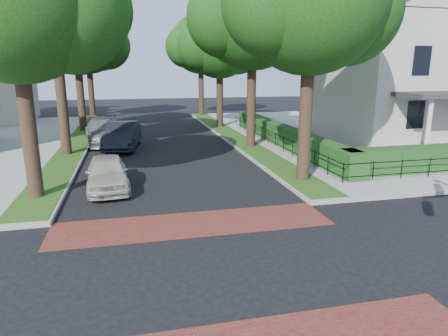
{
  "coord_description": "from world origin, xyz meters",
  "views": [
    {
      "loc": [
        -1.78,
        -8.88,
        4.93
      ],
      "look_at": [
        1.24,
        4.1,
        1.6
      ],
      "focal_mm": 32.0,
      "sensor_mm": 36.0,
      "label": 1
    }
  ],
  "objects": [
    {
      "name": "ground",
      "position": [
        0.0,
        0.0,
        0.0
      ],
      "size": [
        120.0,
        120.0,
        0.0
      ],
      "primitive_type": "plane",
      "color": "black",
      "rests_on": "ground"
    },
    {
      "name": "sidewalk_ne",
      "position": [
        19.5,
        19.0,
        0.07
      ],
      "size": [
        30.0,
        30.0,
        0.15
      ],
      "primitive_type": "cube",
      "color": "gray",
      "rests_on": "ground"
    },
    {
      "name": "crosswalk_far",
      "position": [
        0.0,
        3.2,
        0.01
      ],
      "size": [
        9.0,
        2.2,
        0.01
      ],
      "primitive_type": "cube",
      "color": "maroon",
      "rests_on": "ground"
    },
    {
      "name": "grass_strip_ne",
      "position": [
        5.4,
        19.1,
        0.16
      ],
      "size": [
        1.6,
        29.8,
        0.02
      ],
      "primitive_type": "cube",
      "color": "#1A4313",
      "rests_on": "sidewalk_ne"
    },
    {
      "name": "grass_strip_nw",
      "position": [
        -5.4,
        19.1,
        0.16
      ],
      "size": [
        1.6,
        29.8,
        0.02
      ],
      "primitive_type": "cube",
      "color": "#1A4313",
      "rests_on": "sidewalk_nw"
    },
    {
      "name": "tree_right_near",
      "position": [
        5.6,
        7.24,
        7.63
      ],
      "size": [
        7.75,
        6.67,
        10.66
      ],
      "color": "black",
      "rests_on": "sidewalk_ne"
    },
    {
      "name": "tree_right_mid",
      "position": [
        5.61,
        15.25,
        7.99
      ],
      "size": [
        8.25,
        7.09,
        11.22
      ],
      "color": "black",
      "rests_on": "sidewalk_ne"
    },
    {
      "name": "tree_right_far",
      "position": [
        5.6,
        24.22,
        6.91
      ],
      "size": [
        7.25,
        6.23,
        9.74
      ],
      "color": "black",
      "rests_on": "sidewalk_ne"
    },
    {
      "name": "tree_right_back",
      "position": [
        5.6,
        33.23,
        7.27
      ],
      "size": [
        7.5,
        6.45,
        10.2
      ],
      "color": "black",
      "rests_on": "sidewalk_ne"
    },
    {
      "name": "tree_left_mid",
      "position": [
        -5.39,
        15.24,
        8.34
      ],
      "size": [
        8.0,
        6.88,
        11.48
      ],
      "color": "black",
      "rests_on": "sidewalk_nw"
    },
    {
      "name": "tree_left_far",
      "position": [
        -5.4,
        24.22,
        7.12
      ],
      "size": [
        7.0,
        6.02,
        9.86
      ],
      "color": "black",
      "rests_on": "sidewalk_nw"
    },
    {
      "name": "tree_left_back",
      "position": [
        -5.4,
        33.24,
        7.41
      ],
      "size": [
        7.75,
        6.66,
        10.44
      ],
      "color": "black",
      "rests_on": "sidewalk_nw"
    },
    {
      "name": "hedge_main_road",
      "position": [
        7.7,
        15.0,
        0.75
      ],
      "size": [
        1.0,
        18.0,
        1.2
      ],
      "primitive_type": "cube",
      "color": "#143C15",
      "rests_on": "sidewalk_ne"
    },
    {
      "name": "fence_main_road",
      "position": [
        6.9,
        15.0,
        0.6
      ],
      "size": [
        0.06,
        18.0,
        0.9
      ],
      "primitive_type": null,
      "color": "black",
      "rests_on": "sidewalk_ne"
    },
    {
      "name": "house_victorian",
      "position": [
        17.51,
        15.92,
        6.02
      ],
      "size": [
        13.0,
        13.05,
        12.48
      ],
      "color": "beige",
      "rests_on": "sidewalk_ne"
    },
    {
      "name": "parked_car_front",
      "position": [
        -2.88,
        7.86,
        0.71
      ],
      "size": [
        1.96,
        4.27,
        1.42
      ],
      "primitive_type": "imported",
      "rotation": [
        0.0,
        0.0,
        0.07
      ],
      "color": "beige",
      "rests_on": "ground"
    },
    {
      "name": "parked_car_middle",
      "position": [
        -2.38,
        16.72,
        0.83
      ],
      "size": [
        2.49,
        5.26,
        1.67
      ],
      "primitive_type": "imported",
      "rotation": [
        0.0,
        0.0,
        -0.15
      ],
      "color": "black",
      "rests_on": "ground"
    },
    {
      "name": "parked_car_rear",
      "position": [
        -3.6,
        18.86,
        0.84
      ],
      "size": [
        3.09,
        6.04,
        1.68
      ],
      "primitive_type": "imported",
      "rotation": [
        0.0,
        0.0,
        0.13
      ],
      "color": "gray",
      "rests_on": "ground"
    }
  ]
}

